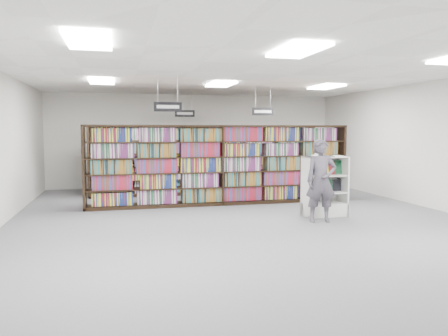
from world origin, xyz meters
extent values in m
plane|color=#515156|center=(0.00, 0.00, 0.00)|extent=(12.00, 12.00, 0.00)
cube|color=white|center=(0.00, 0.00, 3.20)|extent=(10.00, 12.00, 0.10)
cube|color=silver|center=(0.00, 6.00, 1.60)|extent=(10.00, 0.10, 3.20)
cube|color=silver|center=(0.00, -6.00, 1.60)|extent=(10.00, 0.10, 3.20)
cube|color=silver|center=(5.00, 0.00, 1.60)|extent=(0.10, 12.00, 3.20)
cube|color=black|center=(0.00, 2.00, 1.05)|extent=(7.00, 0.60, 2.10)
cube|color=maroon|center=(0.00, 2.00, 1.05)|extent=(6.88, 0.42, 1.98)
cube|color=black|center=(0.00, 4.00, 1.05)|extent=(7.00, 0.60, 2.10)
cube|color=maroon|center=(0.00, 4.00, 1.05)|extent=(6.88, 0.42, 1.98)
cube|color=black|center=(0.00, 5.70, 1.05)|extent=(7.00, 0.60, 2.10)
cube|color=maroon|center=(0.00, 5.70, 1.05)|extent=(6.88, 0.42, 1.98)
cylinder|color=#B2B2B7|center=(-1.73, 1.00, 2.91)|extent=(0.01, 0.01, 0.58)
cylinder|color=#B2B2B7|center=(-1.27, 1.00, 2.91)|extent=(0.01, 0.01, 0.58)
cube|color=black|center=(-1.50, 1.00, 2.51)|extent=(0.65, 0.02, 0.22)
cube|color=silver|center=(-1.50, 0.99, 2.51)|extent=(0.52, 0.00, 0.08)
cylinder|color=#B2B2B7|center=(1.27, 3.00, 2.91)|extent=(0.01, 0.01, 0.58)
cylinder|color=#B2B2B7|center=(1.73, 3.00, 2.91)|extent=(0.01, 0.01, 0.58)
cube|color=black|center=(1.50, 3.00, 2.51)|extent=(0.65, 0.02, 0.22)
cube|color=silver|center=(1.50, 2.99, 2.51)|extent=(0.52, 0.00, 0.08)
cylinder|color=#B2B2B7|center=(-0.73, 5.00, 2.91)|extent=(0.01, 0.01, 0.58)
cylinder|color=#B2B2B7|center=(-0.27, 5.00, 2.91)|extent=(0.01, 0.01, 0.58)
cube|color=black|center=(-0.50, 5.00, 2.51)|extent=(0.65, 0.02, 0.22)
cube|color=silver|center=(-0.50, 4.99, 2.51)|extent=(0.52, 0.00, 0.08)
cube|color=white|center=(-3.00, -3.00, 3.16)|extent=(0.60, 1.20, 0.04)
cube|color=white|center=(0.00, -3.00, 3.16)|extent=(0.60, 1.20, 0.04)
cube|color=white|center=(-3.00, 2.00, 3.16)|extent=(0.60, 1.20, 0.04)
cube|color=white|center=(0.00, 2.00, 3.16)|extent=(0.60, 1.20, 0.04)
cube|color=white|center=(3.00, 2.00, 3.16)|extent=(0.60, 1.20, 0.04)
cube|color=silver|center=(1.95, -0.12, 0.15)|extent=(1.01, 0.54, 0.30)
cube|color=silver|center=(1.48, -0.14, 0.69)|extent=(0.07, 0.49, 1.38)
cube|color=silver|center=(2.42, -0.09, 0.69)|extent=(0.07, 0.49, 1.38)
cube|color=silver|center=(1.94, 0.11, 0.69)|extent=(0.98, 0.08, 1.38)
cube|color=silver|center=(1.95, -0.12, 1.36)|extent=(1.01, 0.54, 0.03)
cube|color=silver|center=(1.95, -0.12, 0.54)|extent=(0.93, 0.50, 0.02)
cube|color=silver|center=(1.95, -0.12, 0.93)|extent=(0.93, 0.50, 0.02)
cube|color=black|center=(1.57, -0.09, 1.10)|extent=(0.20, 0.08, 0.30)
cube|color=#132037|center=(1.76, -0.08, 1.10)|extent=(0.20, 0.08, 0.30)
cube|color=yellow|center=(1.95, -0.07, 1.10)|extent=(0.20, 0.08, 0.30)
cube|color=maroon|center=(2.13, -0.06, 1.10)|extent=(0.20, 0.08, 0.30)
cube|color=#184F2F|center=(2.32, -0.05, 1.10)|extent=(0.20, 0.08, 0.30)
cube|color=yellow|center=(1.59, -0.09, 0.69)|extent=(0.22, 0.07, 0.28)
cube|color=maroon|center=(1.83, -0.07, 0.69)|extent=(0.22, 0.07, 0.28)
cube|color=#184F2F|center=(2.06, -0.06, 0.69)|extent=(0.22, 0.07, 0.28)
cube|color=black|center=(2.30, -0.05, 0.69)|extent=(0.22, 0.07, 0.28)
cube|color=black|center=(1.80, -0.14, 1.38)|extent=(0.60, 0.37, 0.01)
cube|color=white|center=(1.66, -0.14, 1.39)|extent=(0.28, 0.33, 0.05)
cube|color=white|center=(1.94, -0.14, 1.39)|extent=(0.27, 0.33, 0.07)
cylinder|color=white|center=(1.78, -0.14, 1.44)|extent=(0.12, 0.30, 0.10)
imported|color=#4D4853|center=(1.57, -0.70, 0.89)|extent=(0.72, 0.54, 1.78)
camera|label=1|loc=(-2.65, -9.22, 1.97)|focal=35.00mm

